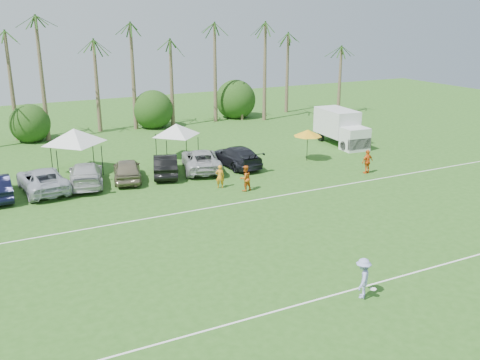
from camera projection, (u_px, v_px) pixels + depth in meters
name	position (u px, v px, depth m)	size (l,w,h in m)	color
ground	(322.00, 332.00, 19.91)	(120.00, 120.00, 0.00)	#2B5A1B
field_lines	(229.00, 250.00, 26.72)	(80.00, 12.10, 0.01)	white
palm_tree_4	(45.00, 57.00, 48.31)	(2.40, 2.40, 8.90)	brown
palm_tree_5	(89.00, 46.00, 49.77)	(2.40, 2.40, 9.90)	brown
palm_tree_6	(131.00, 36.00, 51.23)	(2.40, 2.40, 10.90)	brown
palm_tree_7	(170.00, 26.00, 52.69)	(2.40, 2.40, 11.90)	brown
palm_tree_8	(216.00, 51.00, 55.62)	(2.40, 2.40, 8.90)	brown
palm_tree_9	(259.00, 42.00, 57.50)	(2.40, 2.40, 9.90)	brown
palm_tree_10	(298.00, 33.00, 59.39)	(2.40, 2.40, 10.90)	brown
palm_tree_11	(328.00, 24.00, 60.86)	(2.40, 2.40, 11.90)	brown
bush_tree_1	(28.00, 119.00, 50.01)	(4.00, 4.00, 4.00)	brown
bush_tree_2	(151.00, 109.00, 55.16)	(4.00, 4.00, 4.00)	brown
bush_tree_3	(238.00, 102.00, 59.46)	(4.00, 4.00, 4.00)	brown
sideline_player_a	(220.00, 176.00, 35.99)	(0.59, 0.38, 1.61)	orange
sideline_player_b	(245.00, 178.00, 35.38)	(0.85, 0.66, 1.75)	#D15D17
sideline_player_c	(367.00, 162.00, 39.25)	(1.04, 0.43, 1.78)	orange
box_truck	(341.00, 126.00, 47.64)	(2.67, 6.11, 3.07)	silver
canopy_tent_left	(74.00, 129.00, 38.77)	(4.77, 4.77, 3.86)	black
canopy_tent_right	(176.00, 124.00, 42.74)	(4.11, 4.11, 3.33)	black
market_umbrella	(308.00, 133.00, 42.20)	(2.27, 2.27, 2.53)	black
frisbee_player	(363.00, 278.00, 22.08)	(1.27, 1.24, 1.74)	#979DD7
parked_car_2	(42.00, 180.00, 35.31)	(2.62, 5.69, 1.58)	#AFB3BD
parked_car_3	(86.00, 174.00, 36.57)	(2.21, 5.44, 1.58)	#BABABA
parked_car_4	(127.00, 170.00, 37.61)	(1.87, 4.64, 1.58)	#796F54
parked_car_5	(165.00, 165.00, 38.82)	(1.67, 4.80, 1.58)	black
parked_car_6	(201.00, 160.00, 40.10)	(2.62, 5.69, 1.58)	#ADADAE
parked_car_7	(236.00, 156.00, 41.11)	(2.21, 5.44, 1.58)	black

